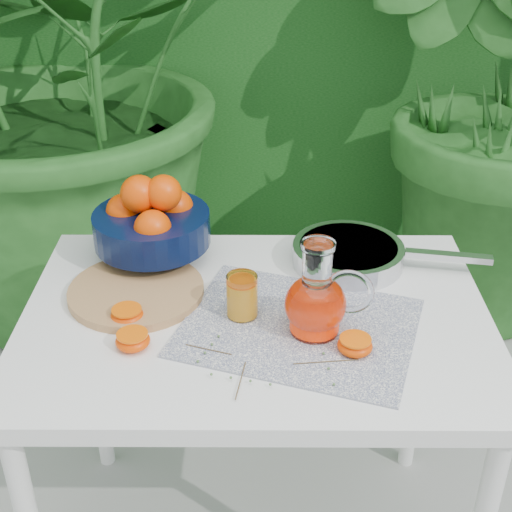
{
  "coord_description": "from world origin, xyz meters",
  "views": [
    {
      "loc": [
        0.02,
        -1.32,
        1.62
      ],
      "look_at": [
        0.01,
        -0.05,
        0.88
      ],
      "focal_mm": 50.0,
      "sensor_mm": 36.0,
      "label": 1
    }
  ],
  "objects_px": {
    "white_table": "(256,344)",
    "fruit_bowl": "(151,221)",
    "cutting_board": "(136,291)",
    "juice_pitcher": "(317,302)",
    "saute_pan": "(350,253)"
  },
  "relations": [
    {
      "from": "white_table",
      "to": "cutting_board",
      "type": "distance_m",
      "value": 0.29
    },
    {
      "from": "white_table",
      "to": "juice_pitcher",
      "type": "xyz_separation_m",
      "value": [
        0.12,
        -0.07,
        0.16
      ]
    },
    {
      "from": "fruit_bowl",
      "to": "juice_pitcher",
      "type": "height_order",
      "value": "fruit_bowl"
    },
    {
      "from": "white_table",
      "to": "fruit_bowl",
      "type": "xyz_separation_m",
      "value": [
        -0.25,
        0.24,
        0.18
      ]
    },
    {
      "from": "cutting_board",
      "to": "fruit_bowl",
      "type": "relative_size",
      "value": 0.93
    },
    {
      "from": "saute_pan",
      "to": "white_table",
      "type": "bearing_deg",
      "value": -136.53
    },
    {
      "from": "white_table",
      "to": "saute_pan",
      "type": "xyz_separation_m",
      "value": [
        0.22,
        0.21,
        0.11
      ]
    },
    {
      "from": "white_table",
      "to": "fruit_bowl",
      "type": "height_order",
      "value": "fruit_bowl"
    },
    {
      "from": "white_table",
      "to": "fruit_bowl",
      "type": "distance_m",
      "value": 0.39
    },
    {
      "from": "white_table",
      "to": "saute_pan",
      "type": "relative_size",
      "value": 2.08
    },
    {
      "from": "white_table",
      "to": "saute_pan",
      "type": "height_order",
      "value": "saute_pan"
    },
    {
      "from": "juice_pitcher",
      "to": "saute_pan",
      "type": "xyz_separation_m",
      "value": [
        0.1,
        0.28,
        -0.05
      ]
    },
    {
      "from": "cutting_board",
      "to": "fruit_bowl",
      "type": "height_order",
      "value": "fruit_bowl"
    },
    {
      "from": "white_table",
      "to": "saute_pan",
      "type": "distance_m",
      "value": 0.32
    },
    {
      "from": "fruit_bowl",
      "to": "juice_pitcher",
      "type": "relative_size",
      "value": 1.56
    }
  ]
}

